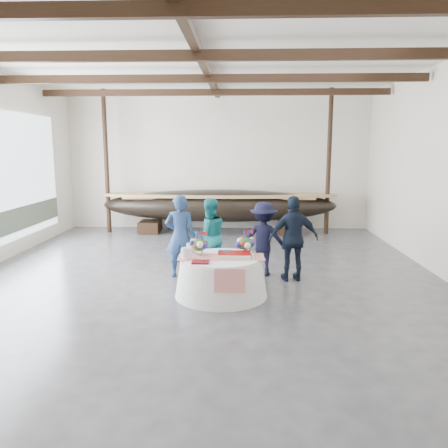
{
  "coord_description": "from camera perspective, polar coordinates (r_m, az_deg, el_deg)",
  "views": [
    {
      "loc": [
        0.76,
        -8.73,
        2.72
      ],
      "look_at": [
        0.41,
        0.45,
        1.11
      ],
      "focal_mm": 35.0,
      "sensor_mm": 36.0,
      "label": 1
    }
  ],
  "objects": [
    {
      "name": "guest_man_right",
      "position": [
        9.03,
        9.08,
        -1.91
      ],
      "size": [
        1.09,
        0.59,
        1.76
      ],
      "primitive_type": "imported",
      "rotation": [
        0.0,
        0.0,
        3.31
      ],
      "color": "black",
      "rests_on": "ground"
    },
    {
      "name": "wall_back",
      "position": [
        14.75,
        -0.79,
        8.15
      ],
      "size": [
        10.0,
        0.02,
        4.5
      ],
      "primitive_type": "cube",
      "color": "silver",
      "rests_on": "ground"
    },
    {
      "name": "wall_front",
      "position": [
        2.87,
        -13.17,
        0.25
      ],
      "size": [
        10.0,
        0.02,
        4.5
      ],
      "primitive_type": "cube",
      "color": "silver",
      "rests_on": "ground"
    },
    {
      "name": "longboat_display",
      "position": [
        13.94,
        -0.65,
        2.45
      ],
      "size": [
        7.46,
        1.49,
        1.4
      ],
      "color": "black",
      "rests_on": "ground"
    },
    {
      "name": "tabletop_items",
      "position": [
        8.12,
        -0.44,
        -3.09
      ],
      "size": [
        1.61,
        0.95,
        0.4
      ],
      "color": "red",
      "rests_on": "banquet_table"
    },
    {
      "name": "guest_man_left",
      "position": [
        9.36,
        5.2,
        -1.94
      ],
      "size": [
        1.12,
        0.78,
        1.59
      ],
      "primitive_type": "imported",
      "rotation": [
        0.0,
        0.0,
        2.95
      ],
      "color": "black",
      "rests_on": "ground"
    },
    {
      "name": "guest_woman_teal",
      "position": [
        9.44,
        -1.97,
        -1.6
      ],
      "size": [
        0.98,
        0.88,
        1.65
      ],
      "primitive_type": "imported",
      "rotation": [
        0.0,
        0.0,
        3.52
      ],
      "color": "teal",
      "rests_on": "ground"
    },
    {
      "name": "banquet_table",
      "position": [
        8.13,
        -0.38,
        -6.85
      ],
      "size": [
        1.71,
        1.71,
        0.74
      ],
      "color": "white",
      "rests_on": "ground"
    },
    {
      "name": "ceiling",
      "position": [
        8.94,
        -2.94,
        21.45
      ],
      "size": [
        10.0,
        12.0,
        0.01
      ],
      "primitive_type": "cube",
      "color": "white",
      "rests_on": "wall_back"
    },
    {
      "name": "guest_woman_blue",
      "position": [
        9.23,
        -5.73,
        -1.58
      ],
      "size": [
        0.66,
        0.44,
        1.76
      ],
      "primitive_type": "imported",
      "rotation": [
        0.0,
        0.0,
        3.18
      ],
      "color": "navy",
      "rests_on": "ground"
    },
    {
      "name": "floor",
      "position": [
        9.17,
        -2.69,
        -7.29
      ],
      "size": [
        10.0,
        12.0,
        0.01
      ],
      "primitive_type": "cube",
      "color": "#3D3D42",
      "rests_on": "ground"
    },
    {
      "name": "pavilion_structure",
      "position": [
        9.7,
        -2.45,
        17.56
      ],
      "size": [
        9.8,
        11.76,
        4.5
      ],
      "color": "black",
      "rests_on": "ground"
    }
  ]
}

